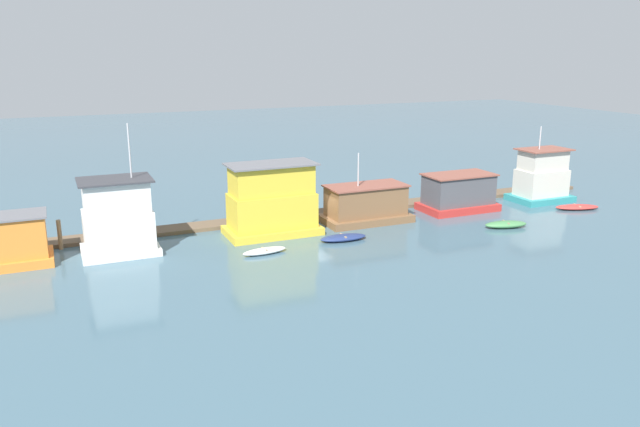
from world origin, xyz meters
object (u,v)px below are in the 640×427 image
(houseboat_brown, at_px, (366,205))
(mooring_post_far_left, at_px, (60,235))
(houseboat_yellow, at_px, (272,201))
(houseboat_red, at_px, (458,193))
(dinghy_green, at_px, (506,224))
(houseboat_white, at_px, (118,219))
(houseboat_teal, at_px, (542,178))
(dinghy_white, at_px, (265,251))
(dinghy_navy, at_px, (343,238))
(dinghy_red, at_px, (577,207))

(houseboat_brown, xyz_separation_m, mooring_post_far_left, (-23.55, 2.11, -0.36))
(houseboat_yellow, height_order, houseboat_red, houseboat_yellow)
(houseboat_red, relative_size, dinghy_green, 1.79)
(houseboat_brown, xyz_separation_m, houseboat_red, (9.29, 0.06, 0.10))
(houseboat_white, xyz_separation_m, dinghy_green, (29.21, -5.75, -2.24))
(houseboat_yellow, bearing_deg, houseboat_teal, 0.42)
(dinghy_green, bearing_deg, houseboat_brown, 146.84)
(dinghy_white, bearing_deg, mooring_post_far_left, 152.48)
(dinghy_white, bearing_deg, houseboat_yellow, 64.12)
(houseboat_white, height_order, dinghy_navy, houseboat_white)
(houseboat_white, relative_size, dinghy_green, 2.45)
(houseboat_yellow, xyz_separation_m, mooring_post_far_left, (-15.23, 2.41, -1.50))
(dinghy_red, bearing_deg, dinghy_white, -178.66)
(dinghy_navy, bearing_deg, houseboat_white, 166.88)
(houseboat_yellow, distance_m, dinghy_green, 18.90)
(houseboat_red, xyz_separation_m, dinghy_white, (-19.75, -4.78, -1.35))
(dinghy_white, xyz_separation_m, mooring_post_far_left, (-13.09, 6.82, 0.89))
(dinghy_white, relative_size, mooring_post_far_left, 1.51)
(houseboat_teal, bearing_deg, dinghy_green, -146.10)
(houseboat_red, xyz_separation_m, dinghy_navy, (-13.33, -4.17, -1.33))
(houseboat_brown, bearing_deg, houseboat_white, -178.68)
(dinghy_navy, bearing_deg, dinghy_green, -8.79)
(houseboat_yellow, bearing_deg, dinghy_red, -7.67)
(dinghy_navy, bearing_deg, houseboat_teal, 10.06)
(dinghy_navy, bearing_deg, mooring_post_far_left, 162.33)
(houseboat_yellow, relative_size, mooring_post_far_left, 3.30)
(houseboat_white, height_order, houseboat_teal, houseboat_white)
(houseboat_teal, bearing_deg, mooring_post_far_left, 177.00)
(houseboat_white, xyz_separation_m, dinghy_white, (9.26, -4.26, -2.30))
(houseboat_brown, xyz_separation_m, dinghy_white, (-10.46, -4.71, -1.24))
(houseboat_white, distance_m, houseboat_red, 29.03)
(dinghy_red, bearing_deg, houseboat_red, 157.81)
(houseboat_yellow, relative_size, dinghy_red, 1.71)
(houseboat_yellow, xyz_separation_m, dinghy_white, (-2.14, -4.41, -2.39))
(houseboat_yellow, bearing_deg, dinghy_navy, -41.66)
(dinghy_green, bearing_deg, dinghy_red, 12.55)
(dinghy_navy, bearing_deg, houseboat_yellow, 138.34)
(houseboat_yellow, distance_m, dinghy_navy, 6.20)
(houseboat_white, bearing_deg, dinghy_red, -5.22)
(houseboat_brown, distance_m, dinghy_red, 19.75)
(houseboat_red, height_order, mooring_post_far_left, houseboat_red)
(dinghy_white, distance_m, dinghy_green, 20.00)
(houseboat_white, distance_m, houseboat_brown, 19.75)
(dinghy_white, xyz_separation_m, dinghy_navy, (6.42, 0.60, 0.02))
(houseboat_yellow, height_order, houseboat_brown, houseboat_brown)
(houseboat_brown, distance_m, houseboat_teal, 18.58)
(houseboat_teal, distance_m, dinghy_navy, 23.04)
(houseboat_white, distance_m, houseboat_yellow, 11.40)
(houseboat_white, bearing_deg, dinghy_navy, -13.12)
(dinghy_white, xyz_separation_m, dinghy_red, (29.76, 0.69, 0.00))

